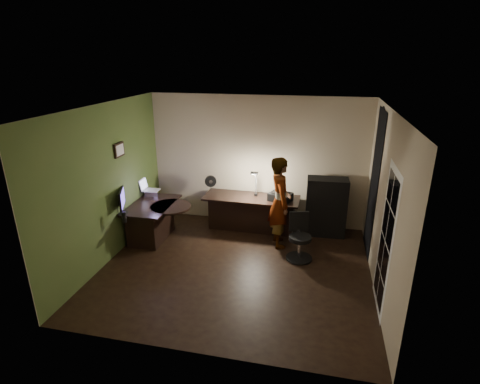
% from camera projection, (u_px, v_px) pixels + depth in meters
% --- Properties ---
extents(floor, '(4.50, 4.00, 0.01)m').
position_uv_depth(floor, '(235.00, 268.00, 6.41)').
color(floor, black).
rests_on(floor, ground).
extents(ceiling, '(4.50, 4.00, 0.01)m').
position_uv_depth(ceiling, '(235.00, 108.00, 5.48)').
color(ceiling, silver).
rests_on(ceiling, floor).
extents(wall_back, '(4.50, 0.01, 2.70)m').
position_uv_depth(wall_back, '(257.00, 161.00, 7.78)').
color(wall_back, tan).
rests_on(wall_back, floor).
extents(wall_front, '(4.50, 0.01, 2.70)m').
position_uv_depth(wall_front, '(194.00, 257.00, 4.11)').
color(wall_front, tan).
rests_on(wall_front, floor).
extents(wall_left, '(0.01, 4.00, 2.70)m').
position_uv_depth(wall_left, '(107.00, 184.00, 6.40)').
color(wall_left, tan).
rests_on(wall_left, floor).
extents(wall_right, '(0.01, 4.00, 2.70)m').
position_uv_depth(wall_right, '(384.00, 206.00, 5.49)').
color(wall_right, tan).
rests_on(wall_right, floor).
extents(green_wall_overlay, '(0.00, 4.00, 2.70)m').
position_uv_depth(green_wall_overlay, '(108.00, 184.00, 6.39)').
color(green_wall_overlay, '#465C27').
rests_on(green_wall_overlay, floor).
extents(arched_doorway, '(0.01, 0.90, 2.60)m').
position_uv_depth(arched_doorway, '(374.00, 184.00, 6.56)').
color(arched_doorway, black).
rests_on(arched_doorway, floor).
extents(french_door, '(0.02, 0.92, 2.10)m').
position_uv_depth(french_door, '(386.00, 241.00, 5.09)').
color(french_door, white).
rests_on(french_door, floor).
extents(framed_picture, '(0.04, 0.30, 0.25)m').
position_uv_depth(framed_picture, '(119.00, 150.00, 6.63)').
color(framed_picture, black).
rests_on(framed_picture, wall_left).
extents(desk_left, '(0.79, 1.26, 0.72)m').
position_uv_depth(desk_left, '(153.00, 221.00, 7.34)').
color(desk_left, black).
rests_on(desk_left, floor).
extents(desk_right, '(1.94, 0.70, 0.72)m').
position_uv_depth(desk_right, '(251.00, 213.00, 7.70)').
color(desk_right, black).
rests_on(desk_right, floor).
extents(cabinet, '(0.81, 0.43, 1.18)m').
position_uv_depth(cabinet, '(326.00, 207.00, 7.43)').
color(cabinet, black).
rests_on(cabinet, floor).
extents(laptop_stand, '(0.32, 0.29, 0.11)m').
position_uv_depth(laptop_stand, '(151.00, 193.00, 7.68)').
color(laptop_stand, silver).
rests_on(laptop_stand, desk_left).
extents(laptop, '(0.36, 0.34, 0.24)m').
position_uv_depth(laptop, '(151.00, 185.00, 7.62)').
color(laptop, silver).
rests_on(laptop, laptop_stand).
extents(monitor, '(0.29, 0.51, 0.34)m').
position_uv_depth(monitor, '(122.00, 205.00, 6.77)').
color(monitor, black).
rests_on(monitor, desk_left).
extents(mouse, '(0.09, 0.11, 0.04)m').
position_uv_depth(mouse, '(124.00, 219.00, 6.57)').
color(mouse, silver).
rests_on(mouse, desk_left).
extents(phone, '(0.06, 0.12, 0.01)m').
position_uv_depth(phone, '(173.00, 212.00, 6.90)').
color(phone, black).
rests_on(phone, desk_left).
extents(pen, '(0.08, 0.12, 0.01)m').
position_uv_depth(pen, '(151.00, 214.00, 6.79)').
color(pen, black).
rests_on(pen, desk_left).
extents(speaker, '(0.10, 0.10, 0.20)m').
position_uv_depth(speaker, '(124.00, 217.00, 6.44)').
color(speaker, black).
rests_on(speaker, desk_left).
extents(notepad, '(0.19, 0.22, 0.01)m').
position_uv_depth(notepad, '(137.00, 210.00, 6.97)').
color(notepad, silver).
rests_on(notepad, desk_left).
extents(desk_fan, '(0.27, 0.20, 0.37)m').
position_uv_depth(desk_fan, '(211.00, 184.00, 7.81)').
color(desk_fan, black).
rests_on(desk_fan, desk_right).
extents(headphones, '(0.20, 0.11, 0.09)m').
position_uv_depth(headphones, '(280.00, 195.00, 7.61)').
color(headphones, navy).
rests_on(headphones, desk_right).
extents(printer, '(0.51, 0.45, 0.19)m').
position_uv_depth(printer, '(280.00, 197.00, 7.37)').
color(printer, black).
rests_on(printer, desk_right).
extents(desk_lamp, '(0.19, 0.30, 0.61)m').
position_uv_depth(desk_lamp, '(256.00, 182.00, 7.55)').
color(desk_lamp, black).
rests_on(desk_lamp, desk_right).
extents(office_chair, '(0.58, 0.58, 0.84)m').
position_uv_depth(office_chair, '(300.00, 238.00, 6.56)').
color(office_chair, black).
rests_on(office_chair, floor).
extents(person, '(0.59, 0.72, 1.73)m').
position_uv_depth(person, '(280.00, 202.00, 6.92)').
color(person, '#D8A88C').
rests_on(person, floor).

